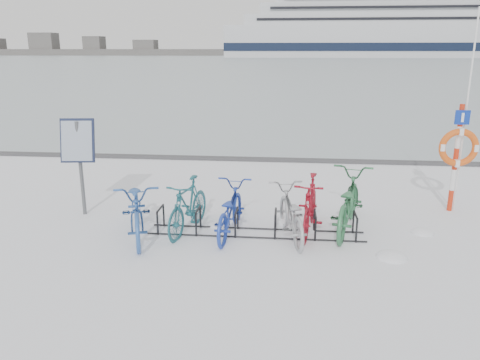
% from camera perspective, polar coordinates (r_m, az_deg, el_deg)
% --- Properties ---
extents(ground, '(900.00, 900.00, 0.00)m').
position_cam_1_polar(ground, '(8.76, 1.93, -6.57)').
color(ground, white).
rests_on(ground, ground).
extents(ice_sheet, '(400.00, 298.00, 0.02)m').
position_cam_1_polar(ice_sheet, '(163.13, 5.72, 14.40)').
color(ice_sheet, '#A9B6BF').
rests_on(ice_sheet, ground).
extents(quay_edge, '(400.00, 0.25, 0.10)m').
position_cam_1_polar(quay_edge, '(14.38, 3.52, 2.50)').
color(quay_edge, '#3F3F42').
rests_on(quay_edge, ground).
extents(bike_rack, '(4.00, 0.48, 0.46)m').
position_cam_1_polar(bike_rack, '(8.70, 1.94, -5.47)').
color(bike_rack, black).
rests_on(bike_rack, ground).
extents(info_board, '(0.69, 0.33, 2.00)m').
position_cam_1_polar(info_board, '(9.91, -19.13, 3.88)').
color(info_board, '#595B5E').
rests_on(info_board, ground).
extents(lifebuoy_station, '(0.79, 0.23, 4.10)m').
position_cam_1_polar(lifebuoy_station, '(10.55, 25.09, 3.59)').
color(lifebuoy_station, red).
rests_on(lifebuoy_station, ground).
extents(cruise_ferry, '(149.72, 28.21, 49.20)m').
position_cam_1_polar(cruise_ferry, '(216.29, 19.31, 17.48)').
color(cruise_ferry, silver).
rests_on(cruise_ferry, ground).
extents(shoreline, '(180.00, 12.00, 9.50)m').
position_cam_1_polar(shoreline, '(294.77, -19.50, 14.68)').
color(shoreline, '#494949').
rests_on(shoreline, ground).
extents(bike_0, '(1.39, 2.27, 1.12)m').
position_cam_1_polar(bike_0, '(8.71, -12.42, -3.15)').
color(bike_0, '#2D579F').
rests_on(bike_0, ground).
extents(bike_1, '(0.84, 1.79, 1.04)m').
position_cam_1_polar(bike_1, '(8.81, -6.36, -2.93)').
color(bike_1, '#1D5A65').
rests_on(bike_1, ground).
extents(bike_2, '(0.82, 1.92, 0.98)m').
position_cam_1_polar(bike_2, '(8.63, -1.31, -3.45)').
color(bike_2, '#1F3BA4').
rests_on(bike_2, ground).
extents(bike_3, '(1.01, 1.93, 0.96)m').
position_cam_1_polar(bike_3, '(8.52, 6.18, -3.85)').
color(bike_3, '#999C9F').
rests_on(bike_3, ground).
extents(bike_4, '(0.79, 1.87, 1.09)m').
position_cam_1_polar(bike_4, '(8.80, 8.56, -2.87)').
color(bike_4, maroon).
rests_on(bike_4, ground).
extents(bike_5, '(1.29, 2.32, 1.15)m').
position_cam_1_polar(bike_5, '(9.03, 12.99, -2.41)').
color(bike_5, '#2E6E43').
rests_on(bike_5, ground).
extents(snow_drifts, '(4.31, 1.89, 0.18)m').
position_cam_1_polar(snow_drifts, '(8.83, 10.43, -6.66)').
color(snow_drifts, white).
rests_on(snow_drifts, ground).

